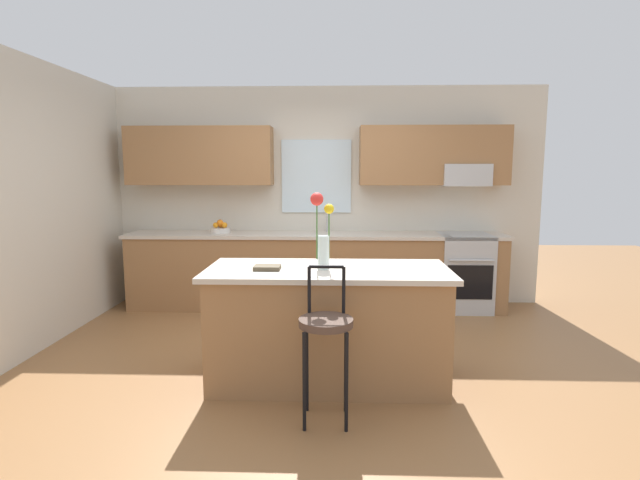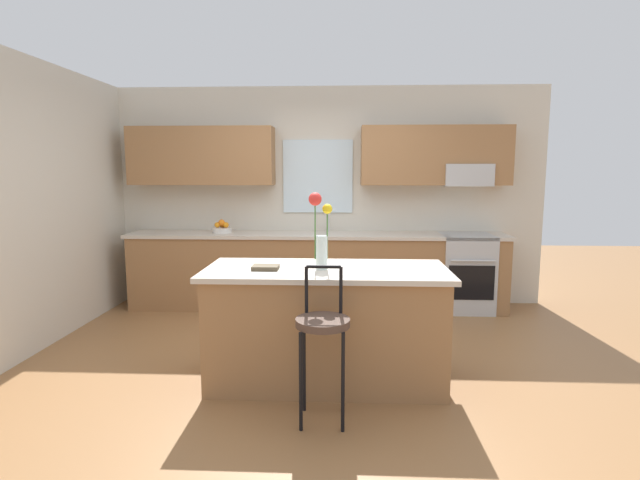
{
  "view_description": "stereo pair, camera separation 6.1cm",
  "coord_description": "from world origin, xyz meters",
  "px_view_note": "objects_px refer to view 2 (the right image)",
  "views": [
    {
      "loc": [
        0.26,
        -4.2,
        1.67
      ],
      "look_at": [
        0.1,
        0.55,
        1.0
      ],
      "focal_mm": 27.63,
      "sensor_mm": 36.0,
      "label": 1
    },
    {
      "loc": [
        0.32,
        -4.2,
        1.67
      ],
      "look_at": [
        0.1,
        0.55,
        1.0
      ],
      "focal_mm": 27.63,
      "sensor_mm": 36.0,
      "label": 2
    }
  ],
  "objects_px": {
    "kitchen_island": "(326,325)",
    "bar_stool_near": "(323,329)",
    "flower_vase": "(321,232)",
    "fruit_bowl_oranges": "(222,228)",
    "oven_range": "(465,272)",
    "cookbook": "(266,267)"
  },
  "relations": [
    {
      "from": "bar_stool_near",
      "to": "fruit_bowl_oranges",
      "type": "distance_m",
      "value": 3.12
    },
    {
      "from": "flower_vase",
      "to": "kitchen_island",
      "type": "bearing_deg",
      "value": 45.77
    },
    {
      "from": "kitchen_island",
      "to": "flower_vase",
      "type": "bearing_deg",
      "value": -134.23
    },
    {
      "from": "oven_range",
      "to": "fruit_bowl_oranges",
      "type": "xyz_separation_m",
      "value": [
        -2.95,
        0.03,
        0.51
      ]
    },
    {
      "from": "oven_range",
      "to": "fruit_bowl_oranges",
      "type": "distance_m",
      "value": 3.0
    },
    {
      "from": "oven_range",
      "to": "bar_stool_near",
      "type": "distance_m",
      "value": 3.19
    },
    {
      "from": "kitchen_island",
      "to": "bar_stool_near",
      "type": "relative_size",
      "value": 1.81
    },
    {
      "from": "oven_range",
      "to": "cookbook",
      "type": "relative_size",
      "value": 4.6
    },
    {
      "from": "bar_stool_near",
      "to": "flower_vase",
      "type": "height_order",
      "value": "flower_vase"
    },
    {
      "from": "flower_vase",
      "to": "cookbook",
      "type": "xyz_separation_m",
      "value": [
        -0.42,
        -0.03,
        -0.27
      ]
    },
    {
      "from": "flower_vase",
      "to": "cookbook",
      "type": "distance_m",
      "value": 0.5
    },
    {
      "from": "kitchen_island",
      "to": "fruit_bowl_oranges",
      "type": "bearing_deg",
      "value": 122.17
    },
    {
      "from": "oven_range",
      "to": "flower_vase",
      "type": "xyz_separation_m",
      "value": [
        -1.64,
        -2.17,
        0.75
      ]
    },
    {
      "from": "bar_stool_near",
      "to": "kitchen_island",
      "type": "bearing_deg",
      "value": 90.0
    },
    {
      "from": "flower_vase",
      "to": "fruit_bowl_oranges",
      "type": "bearing_deg",
      "value": 120.85
    },
    {
      "from": "bar_stool_near",
      "to": "flower_vase",
      "type": "relative_size",
      "value": 1.77
    },
    {
      "from": "flower_vase",
      "to": "fruit_bowl_oranges",
      "type": "xyz_separation_m",
      "value": [
        -1.31,
        2.2,
        -0.23
      ]
    },
    {
      "from": "oven_range",
      "to": "fruit_bowl_oranges",
      "type": "height_order",
      "value": "fruit_bowl_oranges"
    },
    {
      "from": "kitchen_island",
      "to": "bar_stool_near",
      "type": "distance_m",
      "value": 0.65
    },
    {
      "from": "oven_range",
      "to": "kitchen_island",
      "type": "height_order",
      "value": "same"
    },
    {
      "from": "fruit_bowl_oranges",
      "to": "oven_range",
      "type": "bearing_deg",
      "value": -0.58
    },
    {
      "from": "flower_vase",
      "to": "fruit_bowl_oranges",
      "type": "relative_size",
      "value": 2.45
    }
  ]
}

